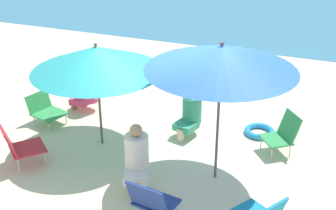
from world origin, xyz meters
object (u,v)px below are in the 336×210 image
(beach_chair_c, at_px, (283,133))
(person_a, at_px, (191,112))
(beach_chair_e, at_px, (152,200))
(beach_chair_a, at_px, (19,145))
(beach_chair_b, at_px, (45,109))
(swim_ring, at_px, (259,131))
(umbrella_teal, at_px, (96,59))
(umbrella_blue, at_px, (221,58))
(person_b, at_px, (137,157))
(person_c, at_px, (87,89))

(beach_chair_c, relative_size, person_a, 0.75)
(beach_chair_e, bearing_deg, beach_chair_c, -18.56)
(beach_chair_a, height_order, beach_chair_b, beach_chair_a)
(beach_chair_b, height_order, person_a, person_a)
(person_a, height_order, swim_ring, person_a)
(umbrella_teal, height_order, beach_chair_b, umbrella_teal)
(umbrella_blue, bearing_deg, beach_chair_c, 53.67)
(umbrella_blue, relative_size, person_b, 2.15)
(person_c, bearing_deg, person_b, 128.17)
(umbrella_teal, xyz_separation_m, beach_chair_b, (-1.30, 0.28, -1.23))
(beach_chair_c, height_order, swim_ring, beach_chair_c)
(beach_chair_b, height_order, person_c, person_c)
(umbrella_blue, height_order, beach_chair_c, umbrella_blue)
(beach_chair_e, bearing_deg, beach_chair_a, 86.85)
(person_b, relative_size, swim_ring, 1.84)
(umbrella_teal, xyz_separation_m, beach_chair_a, (-0.83, -1.06, -1.13))
(beach_chair_c, bearing_deg, umbrella_blue, 16.09)
(umbrella_blue, xyz_separation_m, person_a, (-0.77, 1.11, -1.44))
(beach_chair_b, distance_m, person_b, 2.66)
(beach_chair_a, height_order, beach_chair_c, beach_chair_a)
(beach_chair_a, relative_size, swim_ring, 1.45)
(umbrella_blue, bearing_deg, beach_chair_a, -164.85)
(umbrella_blue, relative_size, beach_chair_a, 2.72)
(umbrella_teal, height_order, beach_chair_e, umbrella_teal)
(umbrella_teal, relative_size, umbrella_blue, 0.99)
(beach_chair_e, bearing_deg, person_b, 46.44)
(umbrella_teal, bearing_deg, beach_chair_a, -128.15)
(umbrella_teal, distance_m, person_a, 1.86)
(umbrella_teal, bearing_deg, beach_chair_c, 15.80)
(beach_chair_a, xyz_separation_m, person_c, (-0.02, 2.08, 0.07))
(beach_chair_b, distance_m, swim_ring, 3.85)
(umbrella_teal, height_order, person_c, umbrella_teal)
(beach_chair_a, bearing_deg, beach_chair_c, -22.43)
(umbrella_blue, bearing_deg, beach_chair_e, -109.40)
(umbrella_teal, xyz_separation_m, person_a, (1.28, 0.83, -1.06))
(beach_chair_a, distance_m, person_b, 1.92)
(umbrella_teal, relative_size, beach_chair_a, 2.68)
(beach_chair_a, relative_size, beach_chair_e, 1.14)
(beach_chair_b, relative_size, beach_chair_e, 1.04)
(beach_chair_e, bearing_deg, umbrella_teal, 54.22)
(beach_chair_c, xyz_separation_m, beach_chair_e, (-1.26, -2.40, 0.02))
(umbrella_teal, xyz_separation_m, swim_ring, (2.41, 1.28, -1.45))
(umbrella_blue, relative_size, person_c, 2.30)
(beach_chair_c, height_order, beach_chair_e, beach_chair_e)
(umbrella_teal, distance_m, beach_chair_a, 1.76)
(beach_chair_b, relative_size, swim_ring, 1.33)
(swim_ring, bearing_deg, beach_chair_b, -165.01)
(person_b, xyz_separation_m, swim_ring, (1.34, 2.18, -0.44))
(beach_chair_a, relative_size, beach_chair_c, 1.15)
(person_b, bearing_deg, umbrella_blue, 102.47)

